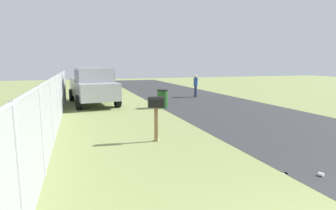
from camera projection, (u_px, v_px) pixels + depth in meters
road_asphalt at (297, 130)px, 9.52m from camera, size 60.00×6.33×0.01m
mailbox at (156, 106)px, 8.00m from camera, size 0.26×0.49×1.37m
pickup_truck at (93, 85)px, 15.32m from camera, size 5.42×2.73×2.09m
trash_bin at (163, 99)px, 14.23m from camera, size 0.60×0.60×0.99m
pedestrian at (196, 84)px, 18.67m from camera, size 0.49×0.30×1.56m
fence_section at (54, 104)px, 8.76m from camera, size 16.38×0.07×1.90m
litter_wrapper_midfield_b at (285, 173)px, 5.77m from camera, size 0.13×0.14×0.01m
litter_cup_by_mailbox at (157, 139)px, 8.25m from camera, size 0.12×0.13×0.08m
litter_cup_near_hydrant at (321, 174)px, 5.63m from camera, size 0.12×0.11×0.08m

